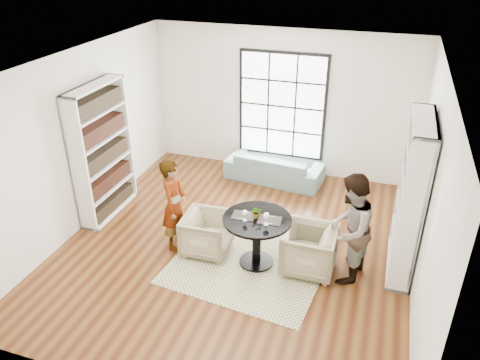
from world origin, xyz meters
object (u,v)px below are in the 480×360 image
(sofa, at_px, (274,167))
(flower_centerpiece, at_px, (256,212))
(person_left, at_px, (174,205))
(wine_glass_right, at_px, (266,216))
(armchair_left, at_px, (207,233))
(armchair_right, at_px, (309,250))
(person_right, at_px, (349,229))
(wine_glass_left, at_px, (245,213))
(pedestal_table, at_px, (257,231))

(sofa, distance_m, flower_centerpiece, 2.88)
(person_left, bearing_deg, wine_glass_right, -103.08)
(armchair_left, xyz_separation_m, wine_glass_right, (1.01, -0.18, 0.63))
(sofa, relative_size, armchair_right, 2.51)
(wine_glass_right, bearing_deg, sofa, 101.85)
(person_right, bearing_deg, armchair_left, -77.55)
(wine_glass_left, bearing_deg, person_right, 8.21)
(armchair_left, bearing_deg, person_right, -91.51)
(wine_glass_right, bearing_deg, armchair_right, 19.70)
(armchair_left, relative_size, wine_glass_right, 3.65)
(armchair_left, height_order, person_right, person_right)
(sofa, relative_size, flower_centerpiece, 10.70)
(person_right, distance_m, wine_glass_right, 1.20)
(pedestal_table, relative_size, wine_glass_right, 5.11)
(wine_glass_left, height_order, flower_centerpiece, flower_centerpiece)
(sofa, height_order, wine_glass_right, wine_glass_right)
(person_left, xyz_separation_m, wine_glass_right, (1.56, -0.18, 0.20))
(armchair_left, distance_m, flower_centerpiece, 1.01)
(armchair_right, height_order, wine_glass_left, wine_glass_left)
(pedestal_table, xyz_separation_m, armchair_right, (0.79, 0.10, -0.24))
(wine_glass_left, distance_m, wine_glass_right, 0.33)
(wine_glass_right, height_order, flower_centerpiece, wine_glass_right)
(flower_centerpiece, bearing_deg, pedestal_table, -47.99)
(wine_glass_right, distance_m, flower_centerpiece, 0.24)
(pedestal_table, relative_size, armchair_left, 1.40)
(armchair_left, height_order, person_left, person_left)
(pedestal_table, distance_m, sofa, 2.85)
(sofa, bearing_deg, person_left, 76.72)
(flower_centerpiece, bearing_deg, wine_glass_right, -37.23)
(person_right, height_order, wine_glass_left, person_right)
(pedestal_table, height_order, flower_centerpiece, flower_centerpiece)
(armchair_left, relative_size, person_left, 0.48)
(armchair_right, bearing_deg, person_left, -88.85)
(pedestal_table, xyz_separation_m, flower_centerpiece, (-0.02, 0.02, 0.32))
(person_right, bearing_deg, wine_glass_right, -67.94)
(armchair_right, bearing_deg, armchair_left, -88.47)
(person_right, relative_size, wine_glass_right, 8.40)
(sofa, bearing_deg, armchair_left, 87.53)
(sofa, distance_m, wine_glass_left, 3.00)
(wine_glass_left, bearing_deg, person_left, 172.05)
(person_left, relative_size, wine_glass_left, 8.64)
(person_right, xyz_separation_m, wine_glass_left, (-1.49, -0.22, 0.10))
(armchair_left, bearing_deg, wine_glass_right, -102.67)
(flower_centerpiece, bearing_deg, armchair_left, 177.57)
(armchair_left, height_order, armchair_right, armchair_right)
(wine_glass_right, bearing_deg, person_left, 173.47)
(armchair_right, bearing_deg, flower_centerpiece, -84.48)
(sofa, distance_m, armchair_left, 2.77)
(armchair_right, distance_m, person_right, 0.74)
(person_right, bearing_deg, armchair_right, -78.68)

